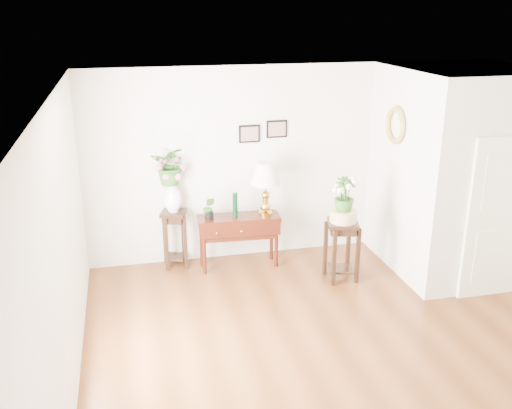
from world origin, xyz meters
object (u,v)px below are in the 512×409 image
object	(u,v)px
plant_stand_b	(341,250)
plant_stand_a	(175,239)
table_lamp	(266,191)
console_table	(239,242)

from	to	relation	value
plant_stand_b	plant_stand_a	bearing A→B (deg)	156.77
table_lamp	plant_stand_b	xyz separation A→B (m)	(0.89, -0.70, -0.70)
table_lamp	plant_stand_a	xyz separation A→B (m)	(-1.28, 0.23, -0.70)
table_lamp	console_table	bearing A→B (deg)	180.00
plant_stand_a	plant_stand_b	xyz separation A→B (m)	(2.16, -0.93, 0.00)
plant_stand_a	console_table	bearing A→B (deg)	-14.41
console_table	table_lamp	distance (m)	0.83
table_lamp	plant_stand_a	world-z (taller)	table_lamp
table_lamp	plant_stand_a	distance (m)	1.47
console_table	plant_stand_a	world-z (taller)	plant_stand_a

